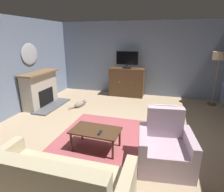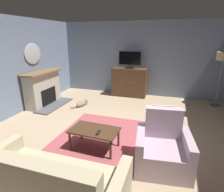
{
  "view_description": "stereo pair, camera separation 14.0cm",
  "coord_description": "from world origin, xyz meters",
  "px_view_note": "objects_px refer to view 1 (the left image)",
  "views": [
    {
      "loc": [
        1.07,
        -3.76,
        2.19
      ],
      "look_at": [
        -0.06,
        0.2,
        0.88
      ],
      "focal_mm": 29.9,
      "sensor_mm": 36.0,
      "label": 1
    },
    {
      "loc": [
        1.2,
        -3.72,
        2.19
      ],
      "look_at": [
        -0.06,
        0.2,
        0.88
      ],
      "focal_mm": 29.9,
      "sensor_mm": 36.0,
      "label": 2
    }
  ],
  "objects_px": {
    "wall_mirror_oval": "(30,54)",
    "tv_cabinet": "(127,83)",
    "floor_lamp": "(219,60)",
    "fireplace": "(41,90)",
    "armchair_angled_to_table": "(165,149)",
    "sofa_floral": "(53,189)",
    "cat": "(80,104)",
    "coffee_table": "(96,132)",
    "tv_remote": "(100,133)",
    "television": "(127,59)"
  },
  "relations": [
    {
      "from": "wall_mirror_oval",
      "to": "tv_remote",
      "type": "distance_m",
      "value": 3.79
    },
    {
      "from": "fireplace",
      "to": "armchair_angled_to_table",
      "type": "height_order",
      "value": "fireplace"
    },
    {
      "from": "wall_mirror_oval",
      "to": "floor_lamp",
      "type": "relative_size",
      "value": 0.41
    },
    {
      "from": "wall_mirror_oval",
      "to": "armchair_angled_to_table",
      "type": "distance_m",
      "value": 4.84
    },
    {
      "from": "armchair_angled_to_table",
      "to": "floor_lamp",
      "type": "xyz_separation_m",
      "value": [
        1.5,
        3.63,
        1.18
      ]
    },
    {
      "from": "sofa_floral",
      "to": "cat",
      "type": "distance_m",
      "value": 3.8
    },
    {
      "from": "tv_cabinet",
      "to": "sofa_floral",
      "type": "distance_m",
      "value": 5.19
    },
    {
      "from": "tv_cabinet",
      "to": "television",
      "type": "xyz_separation_m",
      "value": [
        0.0,
        -0.05,
        0.89
      ]
    },
    {
      "from": "cat",
      "to": "floor_lamp",
      "type": "relative_size",
      "value": 0.37
    },
    {
      "from": "fireplace",
      "to": "cat",
      "type": "bearing_deg",
      "value": 10.92
    },
    {
      "from": "coffee_table",
      "to": "tv_cabinet",
      "type": "bearing_deg",
      "value": 92.14
    },
    {
      "from": "coffee_table",
      "to": "cat",
      "type": "relative_size",
      "value": 1.52
    },
    {
      "from": "fireplace",
      "to": "tv_cabinet",
      "type": "xyz_separation_m",
      "value": [
        2.47,
        1.87,
        -0.03
      ]
    },
    {
      "from": "fireplace",
      "to": "wall_mirror_oval",
      "type": "height_order",
      "value": "wall_mirror_oval"
    },
    {
      "from": "fireplace",
      "to": "armchair_angled_to_table",
      "type": "distance_m",
      "value": 4.43
    },
    {
      "from": "coffee_table",
      "to": "floor_lamp",
      "type": "xyz_separation_m",
      "value": [
        2.83,
        3.5,
        1.12
      ]
    },
    {
      "from": "wall_mirror_oval",
      "to": "tv_cabinet",
      "type": "bearing_deg",
      "value": 34.52
    },
    {
      "from": "floor_lamp",
      "to": "fireplace",
      "type": "bearing_deg",
      "value": -163.37
    },
    {
      "from": "tv_remote",
      "to": "sofa_floral",
      "type": "xyz_separation_m",
      "value": [
        -0.17,
        -1.33,
        -0.13
      ]
    },
    {
      "from": "coffee_table",
      "to": "tv_remote",
      "type": "bearing_deg",
      "value": -41.42
    },
    {
      "from": "tv_cabinet",
      "to": "sofa_floral",
      "type": "xyz_separation_m",
      "value": [
        0.1,
        -5.19,
        -0.2
      ]
    },
    {
      "from": "television",
      "to": "floor_lamp",
      "type": "height_order",
      "value": "floor_lamp"
    },
    {
      "from": "coffee_table",
      "to": "cat",
      "type": "distance_m",
      "value": 2.53
    },
    {
      "from": "fireplace",
      "to": "tv_remote",
      "type": "distance_m",
      "value": 3.38
    },
    {
      "from": "fireplace",
      "to": "wall_mirror_oval",
      "type": "relative_size",
      "value": 2.1
    },
    {
      "from": "wall_mirror_oval",
      "to": "television",
      "type": "height_order",
      "value": "wall_mirror_oval"
    },
    {
      "from": "wall_mirror_oval",
      "to": "coffee_table",
      "type": "distance_m",
      "value": 3.65
    },
    {
      "from": "tv_cabinet",
      "to": "armchair_angled_to_table",
      "type": "height_order",
      "value": "tv_cabinet"
    },
    {
      "from": "floor_lamp",
      "to": "sofa_floral",
      "type": "bearing_deg",
      "value": -120.18
    },
    {
      "from": "coffee_table",
      "to": "fireplace",
      "type": "bearing_deg",
      "value": 144.24
    },
    {
      "from": "tv_cabinet",
      "to": "cat",
      "type": "distance_m",
      "value": 2.08
    },
    {
      "from": "television",
      "to": "sofa_floral",
      "type": "distance_m",
      "value": 5.25
    },
    {
      "from": "sofa_floral",
      "to": "floor_lamp",
      "type": "distance_m",
      "value": 5.84
    },
    {
      "from": "sofa_floral",
      "to": "tv_remote",
      "type": "bearing_deg",
      "value": 82.75
    },
    {
      "from": "fireplace",
      "to": "television",
      "type": "height_order",
      "value": "television"
    },
    {
      "from": "tv_cabinet",
      "to": "floor_lamp",
      "type": "bearing_deg",
      "value": -4.68
    },
    {
      "from": "tv_remote",
      "to": "coffee_table",
      "type": "bearing_deg",
      "value": -133.55
    },
    {
      "from": "floor_lamp",
      "to": "wall_mirror_oval",
      "type": "bearing_deg",
      "value": -164.06
    },
    {
      "from": "television",
      "to": "floor_lamp",
      "type": "xyz_separation_m",
      "value": [
        2.97,
        -0.19,
        0.1
      ]
    },
    {
      "from": "tv_cabinet",
      "to": "cat",
      "type": "height_order",
      "value": "tv_cabinet"
    },
    {
      "from": "cat",
      "to": "coffee_table",
      "type": "bearing_deg",
      "value": -57.32
    },
    {
      "from": "fireplace",
      "to": "armchair_angled_to_table",
      "type": "bearing_deg",
      "value": -26.93
    },
    {
      "from": "armchair_angled_to_table",
      "to": "cat",
      "type": "relative_size",
      "value": 1.56
    },
    {
      "from": "tv_cabinet",
      "to": "floor_lamp",
      "type": "xyz_separation_m",
      "value": [
        2.97,
        -0.24,
        0.99
      ]
    },
    {
      "from": "tv_remote",
      "to": "armchair_angled_to_table",
      "type": "xyz_separation_m",
      "value": [
        1.21,
        -0.01,
        -0.12
      ]
    },
    {
      "from": "fireplace",
      "to": "coffee_table",
      "type": "distance_m",
      "value": 3.22
    },
    {
      "from": "tv_remote",
      "to": "sofa_floral",
      "type": "bearing_deg",
      "value": -9.38
    },
    {
      "from": "wall_mirror_oval",
      "to": "tv_remote",
      "type": "xyz_separation_m",
      "value": [
        2.98,
        -1.99,
        -1.23
      ]
    },
    {
      "from": "wall_mirror_oval",
      "to": "tv_cabinet",
      "type": "distance_m",
      "value": 3.5
    },
    {
      "from": "sofa_floral",
      "to": "coffee_table",
      "type": "bearing_deg",
      "value": 88.34
    }
  ]
}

